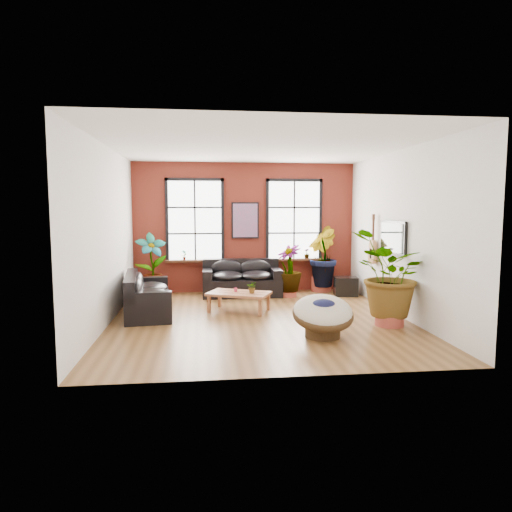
{
  "coord_description": "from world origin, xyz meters",
  "views": [
    {
      "loc": [
        -1.11,
        -9.14,
        2.28
      ],
      "look_at": [
        0.0,
        0.6,
        1.25
      ],
      "focal_mm": 32.0,
      "sensor_mm": 36.0,
      "label": 1
    }
  ],
  "objects_px": {
    "coffee_table": "(239,295)",
    "papasan_chair": "(323,314)",
    "sofa_back": "(242,279)",
    "sofa_left": "(145,296)"
  },
  "relations": [
    {
      "from": "papasan_chair",
      "to": "sofa_left",
      "type": "bearing_deg",
      "value": 151.45
    },
    {
      "from": "papasan_chair",
      "to": "sofa_back",
      "type": "bearing_deg",
      "value": 109.93
    },
    {
      "from": "sofa_back",
      "to": "coffee_table",
      "type": "bearing_deg",
      "value": -96.2
    },
    {
      "from": "papasan_chair",
      "to": "coffee_table",
      "type": "bearing_deg",
      "value": 125.78
    },
    {
      "from": "coffee_table",
      "to": "papasan_chair",
      "type": "xyz_separation_m",
      "value": [
        1.32,
        -2.2,
        0.04
      ]
    },
    {
      "from": "sofa_back",
      "to": "papasan_chair",
      "type": "distance_m",
      "value": 4.24
    },
    {
      "from": "coffee_table",
      "to": "papasan_chair",
      "type": "bearing_deg",
      "value": -34.58
    },
    {
      "from": "sofa_back",
      "to": "sofa_left",
      "type": "height_order",
      "value": "sofa_back"
    },
    {
      "from": "sofa_left",
      "to": "coffee_table",
      "type": "bearing_deg",
      "value": -96.9
    },
    {
      "from": "sofa_left",
      "to": "sofa_back",
      "type": "bearing_deg",
      "value": -56.64
    }
  ]
}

